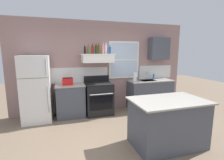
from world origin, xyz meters
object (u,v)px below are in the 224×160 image
(bottle_balsamic_dark, at_px, (85,50))
(bottle_dark_green_wine, at_px, (96,50))
(bottle_rose_pink, at_px, (103,49))
(bottle_clear_tall, at_px, (106,49))
(bottle_amber_wine, at_px, (99,49))
(dish_soap_bottle, at_px, (154,77))
(bottle_olive_oil_square, at_px, (89,50))
(paper_towel_roll, at_px, (135,77))
(bottle_red_label_wine, at_px, (93,50))
(refrigerator, at_px, (36,89))
(stove_range, at_px, (99,98))
(toaster, at_px, (68,81))
(kitchen_island, at_px, (167,122))
(bottle_blue_liqueur, at_px, (110,50))

(bottle_balsamic_dark, bearing_deg, bottle_dark_green_wine, -0.63)
(bottle_rose_pink, distance_m, bottle_clear_tall, 0.11)
(bottle_clear_tall, bearing_deg, bottle_amber_wine, 166.43)
(dish_soap_bottle, bearing_deg, bottle_olive_oil_square, -178.85)
(bottle_rose_pink, relative_size, paper_towel_roll, 1.12)
(bottle_red_label_wine, xyz_separation_m, bottle_amber_wine, (0.20, 0.10, 0.01))
(bottle_olive_oil_square, bearing_deg, refrigerator, -175.20)
(bottle_rose_pink, bearing_deg, bottle_balsamic_dark, 179.39)
(bottle_olive_oil_square, bearing_deg, paper_towel_roll, -2.32)
(stove_range, xyz_separation_m, bottle_clear_tall, (0.25, 0.09, 1.41))
(bottle_red_label_wine, bearing_deg, paper_towel_roll, -0.21)
(bottle_amber_wine, bearing_deg, stove_range, -111.51)
(bottle_balsamic_dark, distance_m, bottle_red_label_wine, 0.22)
(bottle_balsamic_dark, distance_m, dish_soap_bottle, 2.39)
(refrigerator, relative_size, toaster, 5.76)
(bottle_rose_pink, height_order, paper_towel_roll, bottle_rose_pink)
(bottle_clear_tall, bearing_deg, refrigerator, -176.53)
(bottle_dark_green_wine, relative_size, bottle_rose_pink, 0.94)
(bottle_balsamic_dark, bearing_deg, bottle_amber_wine, 11.45)
(paper_towel_roll, height_order, kitchen_island, paper_towel_roll)
(refrigerator, height_order, bottle_red_label_wine, bottle_red_label_wine)
(bottle_dark_green_wine, bearing_deg, kitchen_island, -65.73)
(bottle_dark_green_wine, bearing_deg, stove_range, -49.41)
(toaster, distance_m, bottle_dark_green_wine, 1.18)
(bottle_amber_wine, bearing_deg, bottle_rose_pink, -42.05)
(dish_soap_bottle, bearing_deg, bottle_amber_wine, 179.91)
(stove_range, distance_m, bottle_red_label_wine, 1.41)
(refrigerator, bearing_deg, bottle_rose_pink, 2.34)
(bottle_rose_pink, height_order, bottle_blue_liqueur, bottle_rose_pink)
(toaster, bearing_deg, bottle_dark_green_wine, 3.14)
(bottle_olive_oil_square, xyz_separation_m, bottle_blue_liqueur, (0.61, -0.03, -0.01))
(paper_towel_roll, bearing_deg, bottle_rose_pink, 179.24)
(refrigerator, xyz_separation_m, bottle_rose_pink, (1.80, 0.07, 1.02))
(bottle_red_label_wine, distance_m, bottle_blue_liqueur, 0.51)
(bottle_red_label_wine, relative_size, paper_towel_roll, 1.04)
(refrigerator, height_order, toaster, refrigerator)
(toaster, xyz_separation_m, bottle_clear_tall, (1.11, 0.08, 0.87))
(bottle_dark_green_wine, relative_size, bottle_clear_tall, 0.90)
(refrigerator, height_order, paper_towel_roll, refrigerator)
(bottle_red_label_wine, xyz_separation_m, bottle_clear_tall, (0.40, 0.05, 0.02))
(bottle_blue_liqueur, bearing_deg, bottle_red_label_wine, -177.75)
(bottle_olive_oil_square, height_order, dish_soap_bottle, bottle_olive_oil_square)
(bottle_balsamic_dark, bearing_deg, refrigerator, -176.49)
(bottle_olive_oil_square, relative_size, bottle_blue_liqueur, 1.07)
(bottle_amber_wine, xyz_separation_m, bottle_blue_liqueur, (0.30, -0.08, -0.02))
(toaster, bearing_deg, bottle_amber_wine, 8.23)
(bottle_red_label_wine, height_order, paper_towel_roll, bottle_red_label_wine)
(bottle_red_label_wine, bearing_deg, bottle_blue_liqueur, 2.25)
(bottle_balsamic_dark, distance_m, bottle_blue_liqueur, 0.72)
(bottle_rose_pink, bearing_deg, paper_towel_roll, -0.76)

